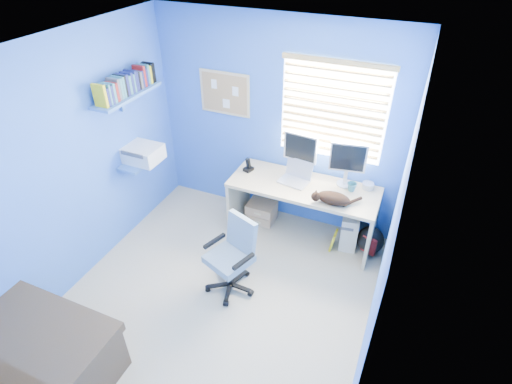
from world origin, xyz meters
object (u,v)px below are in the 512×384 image
at_px(desk, 302,211).
at_px(tower_pc, 350,226).
at_px(cat, 334,198).
at_px(office_chair, 232,264).
at_px(laptop, 294,174).

bearing_deg(desk, tower_pc, 12.54).
height_order(cat, office_chair, cat).
xyz_separation_m(cat, office_chair, (-0.79, -0.87, -0.49)).
relative_size(desk, tower_pc, 3.80).
height_order(desk, cat, cat).
height_order(laptop, office_chair, laptop).
distance_m(desk, office_chair, 1.14).
distance_m(desk, laptop, 0.50).
distance_m(cat, tower_pc, 0.69).
distance_m(laptop, office_chair, 1.25).
relative_size(desk, laptop, 5.18).
height_order(laptop, tower_pc, laptop).
relative_size(laptop, office_chair, 0.39).
relative_size(laptop, tower_pc, 0.73).
bearing_deg(laptop, cat, -13.28).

